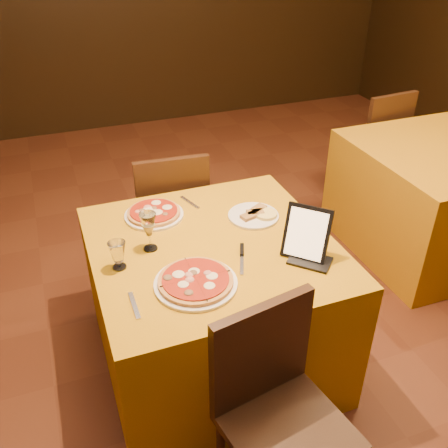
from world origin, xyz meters
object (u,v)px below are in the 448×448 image
object	(u,v)px
side_table	(436,199)
pizza_near	(196,282)
chair_main_near	(288,431)
chair_side_far	(369,143)
wine_glass	(149,231)
main_table	(213,305)
tablet	(307,233)
chair_main_far	(169,213)
pizza_far	(154,214)
water_glass	(118,255)

from	to	relation	value
side_table	pizza_near	bearing A→B (deg)	-159.21
pizza_near	chair_main_near	bearing A→B (deg)	-73.93
chair_side_far	wine_glass	xyz separation A→B (m)	(-2.08, -1.25, 0.39)
main_table	pizza_near	distance (m)	0.49
side_table	chair_side_far	bearing A→B (deg)	90.00
tablet	chair_side_far	bearing A→B (deg)	91.83
chair_main_far	chair_side_far	distance (m)	1.87
main_table	pizza_near	bearing A→B (deg)	-122.48
pizza_far	tablet	bearing A→B (deg)	-45.85
chair_main_far	pizza_near	xyz separation A→B (m)	(-0.16, -1.07, 0.31)
main_table	chair_main_far	size ratio (longest dim) A/B	1.21
wine_glass	water_glass	bearing A→B (deg)	-150.16
chair_side_far	chair_main_near	bearing A→B (deg)	44.36
chair_main_far	water_glass	xyz separation A→B (m)	(-0.43, -0.84, 0.36)
main_table	chair_side_far	world-z (taller)	chair_side_far
main_table	tablet	bearing A→B (deg)	-33.01
wine_glass	chair_side_far	bearing A→B (deg)	31.06
side_table	chair_main_far	world-z (taller)	chair_main_far
main_table	side_table	bearing A→B (deg)	15.22
chair_main_near	chair_main_far	size ratio (longest dim) A/B	1.00
pizza_near	tablet	xyz separation A→B (m)	(0.52, 0.03, 0.10)
wine_glass	pizza_far	bearing A→B (deg)	73.00
side_table	tablet	bearing A→B (deg)	-153.53
chair_main_far	wine_glass	world-z (taller)	wine_glass
main_table	side_table	xyz separation A→B (m)	(1.80, 0.49, 0.00)
chair_main_near	main_table	bearing A→B (deg)	79.70
side_table	pizza_far	world-z (taller)	pizza_far
pizza_far	water_glass	size ratio (longest dim) A/B	2.28
main_table	tablet	distance (m)	0.65
chair_side_far	tablet	size ratio (longest dim) A/B	3.73
main_table	chair_main_near	distance (m)	0.82
chair_main_far	pizza_far	xyz separation A→B (m)	(-0.19, -0.48, 0.31)
chair_main_far	pizza_far	size ratio (longest dim) A/B	3.07
chair_side_far	water_glass	size ratio (longest dim) A/B	7.00
main_table	pizza_far	size ratio (longest dim) A/B	3.71
pizza_near	wine_glass	size ratio (longest dim) A/B	1.82
main_table	wine_glass	world-z (taller)	wine_glass
side_table	wine_glass	size ratio (longest dim) A/B	5.79
pizza_near	water_glass	world-z (taller)	water_glass
main_table	chair_main_near	size ratio (longest dim) A/B	1.21
chair_main_near	chair_side_far	bearing A→B (deg)	39.52
side_table	tablet	size ratio (longest dim) A/B	4.51
chair_side_far	tablet	xyz separation A→B (m)	(-1.45, -1.54, 0.41)
main_table	water_glass	distance (m)	0.62
chair_main_near	pizza_near	xyz separation A→B (m)	(-0.16, 0.56, 0.31)
tablet	wine_glass	bearing A→B (deg)	-159.92
side_table	tablet	world-z (taller)	tablet
wine_glass	main_table	bearing A→B (deg)	-12.74
chair_main_near	tablet	size ratio (longest dim) A/B	3.73
chair_main_far	water_glass	size ratio (longest dim) A/B	7.00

